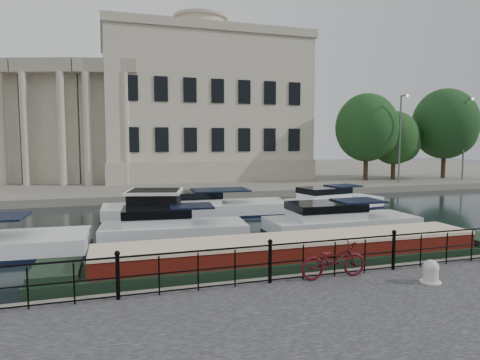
% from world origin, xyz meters
% --- Properties ---
extents(ground_plane, '(160.00, 160.00, 0.00)m').
position_xyz_m(ground_plane, '(0.00, 0.00, 0.00)').
color(ground_plane, black).
rests_on(ground_plane, ground).
extents(far_bank, '(120.00, 42.00, 0.55)m').
position_xyz_m(far_bank, '(0.00, 39.00, 0.28)').
color(far_bank, '#6B665B').
rests_on(far_bank, ground_plane).
extents(railing, '(24.14, 0.14, 1.22)m').
position_xyz_m(railing, '(0.00, -2.25, 1.20)').
color(railing, black).
rests_on(railing, near_quay).
extents(civic_building, '(53.55, 31.84, 16.85)m').
position_xyz_m(civic_building, '(-1.00, 34.71, 7.04)').
color(civic_building, '#ADA38C').
rests_on(civic_building, far_bank).
extents(lamp_posts, '(8.24, 1.55, 8.07)m').
position_xyz_m(lamp_posts, '(26.00, 20.70, 4.80)').
color(lamp_posts, '#59595B').
rests_on(lamp_posts, far_bank).
extents(bicycle, '(2.01, 0.70, 1.05)m').
position_xyz_m(bicycle, '(1.87, -2.41, 1.08)').
color(bicycle, '#460C13').
rests_on(bicycle, near_quay).
extents(mooring_bollard, '(0.57, 0.57, 0.64)m').
position_xyz_m(mooring_bollard, '(4.22, -3.56, 0.85)').
color(mooring_bollard, beige).
rests_on(mooring_bollard, near_quay).
extents(narrowboat, '(16.48, 2.55, 1.60)m').
position_xyz_m(narrowboat, '(1.81, 0.03, 0.37)').
color(narrowboat, black).
rests_on(narrowboat, ground_plane).
extents(harbour_hut, '(4.00, 3.60, 2.21)m').
position_xyz_m(harbour_hut, '(-1.98, 7.50, 0.95)').
color(harbour_hut, '#6B665B').
rests_on(harbour_hut, ground_plane).
extents(cabin_cruisers, '(27.82, 9.68, 1.99)m').
position_xyz_m(cabin_cruisers, '(-0.13, 7.90, 0.37)').
color(cabin_cruisers, white).
rests_on(cabin_cruisers, ground_plane).
extents(trees, '(15.47, 6.80, 9.31)m').
position_xyz_m(trees, '(25.48, 23.34, 5.55)').
color(trees, black).
rests_on(trees, far_bank).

